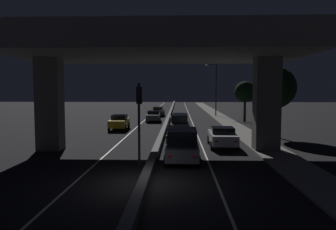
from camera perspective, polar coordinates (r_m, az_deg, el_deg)
ground_plane at (r=15.53m, az=-4.01°, el=-11.88°), size 200.00×200.00×0.00m
lane_line_left_inner at (r=50.25m, az=-3.70°, el=-0.54°), size 0.12×126.00×0.00m
lane_line_right_inner at (r=50.05m, az=3.94°, el=-0.56°), size 0.12×126.00×0.00m
median_divider at (r=50.02m, az=0.11°, el=-0.31°), size 0.44×126.00×0.42m
sidewalk_right at (r=43.52m, az=10.42°, el=-1.29°), size 2.48×126.00×0.13m
elevated_overpass at (r=23.36m, az=-1.96°, el=11.28°), size 20.16×11.26×9.14m
traffic_light_left_of_median at (r=18.01m, az=-5.04°, el=0.81°), size 0.30×0.49×4.72m
street_lamp at (r=53.61m, az=8.13°, el=5.05°), size 1.89×0.32×8.54m
car_grey_lead at (r=19.75m, az=2.52°, el=-5.23°), size 2.12×3.98×1.99m
car_white_second at (r=25.39m, az=9.44°, el=-3.71°), size 2.10×4.47×1.51m
car_grey_third at (r=32.68m, az=2.08°, el=-1.47°), size 1.98×4.79×1.89m
car_silver_fourth at (r=41.21m, az=2.03°, el=-0.65°), size 1.98×4.53×1.40m
car_taxi_yellow_lead_oncoming at (r=36.10m, az=-8.49°, el=-1.20°), size 1.98×4.24×1.61m
car_grey_second_oncoming at (r=44.89m, az=-2.55°, el=-0.15°), size 2.07×4.63×1.45m
car_black_third_oncoming at (r=54.27m, az=-1.74°, el=0.65°), size 2.03×4.73×1.49m
motorcycle_white_filtering_near at (r=22.45m, az=0.01°, el=-5.12°), size 0.34×1.74×1.48m
motorcycle_blue_filtering_mid at (r=30.13m, az=0.19°, el=-2.69°), size 0.32×1.88×1.46m
motorcycle_black_filtering_far at (r=37.16m, az=0.50°, el=-1.37°), size 0.34×1.77×1.39m
pedestrian_on_sidewalk at (r=28.62m, az=14.99°, el=-2.51°), size 0.35×0.35×1.68m
roadside_tree_kerbside_near at (r=31.63m, az=18.07°, el=4.56°), size 3.89×3.89×6.51m
roadside_tree_kerbside_mid at (r=45.73m, az=13.27°, el=3.92°), size 2.88×2.88×5.51m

